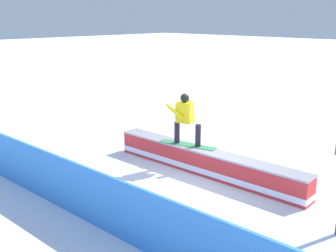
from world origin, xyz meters
TOP-DOWN VIEW (x-y plane):
  - ground_plane at (0.00, 0.00)m, footprint 120.00×120.00m
  - grind_box at (0.00, 0.00)m, footprint 5.39×0.69m
  - snowboarder at (0.63, 0.03)m, footprint 1.56×0.65m
  - safety_fence at (0.00, 3.41)m, footprint 11.38×0.42m

SIDE VIEW (x-z plane):
  - ground_plane at x=0.00m, z-range 0.00..0.00m
  - grind_box at x=0.00m, z-range -0.03..0.58m
  - safety_fence at x=0.00m, z-range 0.00..1.10m
  - snowboarder at x=0.63m, z-range 0.65..1.96m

